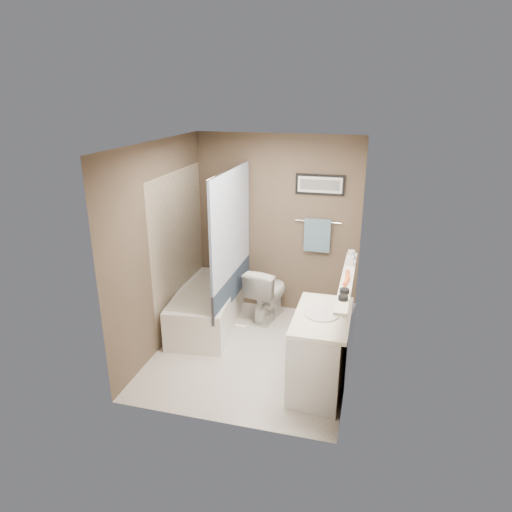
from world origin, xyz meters
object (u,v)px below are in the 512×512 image
(bathtub, at_px, (207,307))
(hair_brush_back, at_px, (348,275))
(toilet, at_px, (268,292))
(glass_jar, at_px, (351,255))
(soap_bottle, at_px, (350,259))
(hair_brush_front, at_px, (346,281))
(candle_bowl_far, at_px, (344,291))
(vanity, at_px, (321,354))
(candle_bowl_near, at_px, (343,298))

(bathtub, height_order, hair_brush_back, hair_brush_back)
(toilet, bearing_deg, glass_jar, 167.05)
(hair_brush_back, relative_size, soap_bottle, 1.44)
(hair_brush_front, xyz_separation_m, soap_bottle, (0.00, 0.49, 0.05))
(bathtub, height_order, candle_bowl_far, candle_bowl_far)
(hair_brush_back, bearing_deg, hair_brush_front, -90.00)
(hair_brush_front, bearing_deg, vanity, -131.72)
(hair_brush_front, bearing_deg, glass_jar, 90.00)
(candle_bowl_far, bearing_deg, glass_jar, 90.00)
(candle_bowl_far, bearing_deg, soap_bottle, 90.00)
(hair_brush_front, height_order, hair_brush_back, same)
(hair_brush_back, height_order, soap_bottle, soap_bottle)
(bathtub, relative_size, candle_bowl_far, 16.67)
(candle_bowl_far, distance_m, hair_brush_back, 0.39)
(candle_bowl_far, xyz_separation_m, hair_brush_back, (0.00, 0.39, 0.00))
(candle_bowl_near, relative_size, glass_jar, 0.90)
(toilet, distance_m, glass_jar, 1.42)
(soap_bottle, bearing_deg, glass_jar, 90.00)
(bathtub, distance_m, candle_bowl_near, 2.32)
(bathtub, relative_size, toilet, 2.05)
(toilet, height_order, soap_bottle, soap_bottle)
(hair_brush_front, height_order, glass_jar, glass_jar)
(toilet, height_order, candle_bowl_far, candle_bowl_far)
(vanity, bearing_deg, glass_jar, 83.44)
(toilet, bearing_deg, hair_brush_front, 143.66)
(candle_bowl_far, height_order, glass_jar, glass_jar)
(bathtub, relative_size, glass_jar, 15.00)
(bathtub, bearing_deg, hair_brush_front, -29.66)
(hair_brush_back, bearing_deg, glass_jar, 90.00)
(glass_jar, bearing_deg, soap_bottle, -90.00)
(toilet, bearing_deg, candle_bowl_far, 138.26)
(vanity, height_order, glass_jar, glass_jar)
(hair_brush_front, bearing_deg, hair_brush_back, 90.00)
(candle_bowl_far, bearing_deg, hair_brush_front, 90.00)
(candle_bowl_near, distance_m, glass_jar, 1.10)
(vanity, bearing_deg, candle_bowl_far, -7.59)
(hair_brush_front, relative_size, soap_bottle, 1.44)
(soap_bottle, bearing_deg, candle_bowl_far, -90.00)
(toilet, height_order, candle_bowl_near, candle_bowl_near)
(toilet, bearing_deg, vanity, 133.99)
(hair_brush_front, bearing_deg, candle_bowl_far, -90.00)
(glass_jar, bearing_deg, candle_bowl_near, -90.00)
(candle_bowl_far, xyz_separation_m, glass_jar, (0.00, 0.94, 0.03))
(candle_bowl_far, bearing_deg, candle_bowl_near, -90.00)
(glass_jar, distance_m, soap_bottle, 0.20)
(candle_bowl_near, relative_size, soap_bottle, 0.59)
(toilet, relative_size, candle_bowl_far, 8.13)
(vanity, xyz_separation_m, hair_brush_back, (0.19, 0.35, 0.74))
(candle_bowl_far, relative_size, hair_brush_back, 0.41)
(hair_brush_front, xyz_separation_m, glass_jar, (0.00, 0.69, 0.03))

